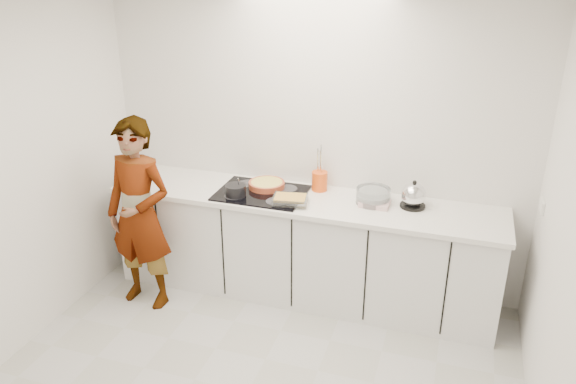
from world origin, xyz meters
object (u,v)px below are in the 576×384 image
(hob, at_px, (261,193))
(saucepan, at_px, (236,190))
(utensil_crock, at_px, (320,181))
(kettle, at_px, (413,196))
(cook, at_px, (140,215))
(tart_dish, at_px, (267,184))
(baking_dish, at_px, (290,199))
(mixing_bowl, at_px, (373,196))

(hob, distance_m, saucepan, 0.23)
(utensil_crock, bearing_deg, kettle, -7.60)
(kettle, xyz_separation_m, utensil_crock, (-0.78, 0.10, -0.01))
(cook, bearing_deg, kettle, 20.49)
(utensil_crock, distance_m, cook, 1.50)
(tart_dish, height_order, kettle, kettle)
(tart_dish, bearing_deg, hob, -93.82)
(hob, relative_size, kettle, 2.99)
(tart_dish, bearing_deg, utensil_crock, 14.73)
(hob, height_order, kettle, kettle)
(hob, height_order, utensil_crock, utensil_crock)
(baking_dish, distance_m, utensil_crock, 0.38)
(tart_dish, xyz_separation_m, baking_dish, (0.28, -0.24, 0.00))
(baking_dish, distance_m, kettle, 0.96)
(utensil_crock, relative_size, cook, 0.10)
(kettle, height_order, cook, cook)
(tart_dish, distance_m, baking_dish, 0.37)
(baking_dish, height_order, kettle, kettle)
(saucepan, relative_size, baking_dish, 0.57)
(utensil_crock, bearing_deg, cook, -151.68)
(cook, bearing_deg, utensil_crock, 32.80)
(baking_dish, xyz_separation_m, kettle, (0.93, 0.25, 0.05))
(hob, height_order, saucepan, saucepan)
(saucepan, xyz_separation_m, mixing_bowl, (1.09, 0.23, -0.00))
(tart_dish, height_order, baking_dish, baking_dish)
(mixing_bowl, bearing_deg, saucepan, -168.06)
(kettle, relative_size, cook, 0.15)
(hob, distance_m, kettle, 1.23)
(mixing_bowl, bearing_deg, baking_dish, -160.12)
(hob, height_order, tart_dish, tart_dish)
(baking_dish, bearing_deg, saucepan, -179.40)
(cook, bearing_deg, baking_dish, 21.34)
(saucepan, xyz_separation_m, cook, (-0.70, -0.35, -0.17))
(mixing_bowl, distance_m, cook, 1.88)
(saucepan, xyz_separation_m, utensil_crock, (0.61, 0.36, 0.02))
(kettle, bearing_deg, cook, -163.99)
(mixing_bowl, xyz_separation_m, utensil_crock, (-0.48, 0.13, 0.02))
(hob, height_order, baking_dish, baking_dish)
(baking_dish, bearing_deg, cook, -163.14)
(saucepan, height_order, baking_dish, saucepan)
(tart_dish, bearing_deg, saucepan, -126.27)
(tart_dish, xyz_separation_m, mixing_bowl, (0.91, -0.01, 0.02))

